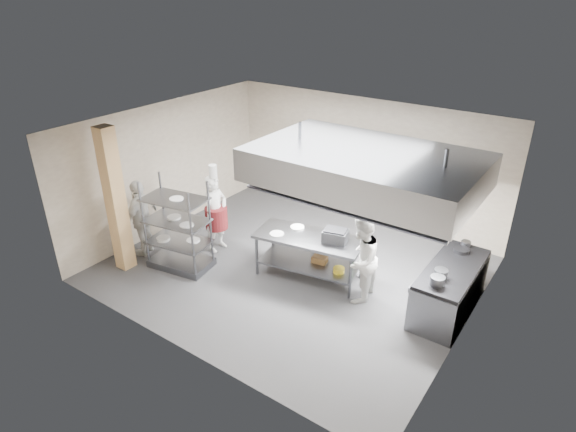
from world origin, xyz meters
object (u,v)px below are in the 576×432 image
Objects in this scene: cooking_range at (449,290)px; chef_head at (216,214)px; stockpot at (441,274)px; chef_line at (361,259)px; island at (309,257)px; griddle at (335,236)px; chef_plating at (142,218)px; pass_rack at (177,225)px.

cooking_range is 4.98m from chef_head.
chef_line is at bearing -173.42° from stockpot.
island is at bearing -168.72° from cooking_range.
cooking_range is at bearing -81.50° from chef_head.
island is at bearing -178.37° from stockpot.
griddle is at bearing 178.16° from stockpot.
stockpot reaches higher than cooking_range.
griddle is (0.50, 0.14, 0.57)m from island.
cooking_range is at bearing 90.88° from chef_plating.
chef_line is 7.40× the size of stockpot.
pass_rack is 5.36m from cooking_range.
island reaches higher than cooking_range.
cooking_range is 8.76× the size of stockpot.
island is 3.67m from chef_plating.
cooking_range is 6.35m from chef_plating.
griddle is (-0.67, 0.23, 0.18)m from chef_line.
griddle is (2.76, 0.36, 0.16)m from chef_head.
chef_head is 3.43m from chef_line.
island is 2.70m from cooking_range.
island is 1.23× the size of chef_head.
chef_plating is (-1.03, -0.06, -0.10)m from pass_rack.
pass_rack is 1.10× the size of chef_head.
chef_line is 3.73× the size of griddle.
cooking_range is (5.05, 1.72, -0.53)m from pass_rack.
island is at bearing 94.59° from chef_plating.
chef_head is 1.01× the size of chef_plating.
island is at bearing -84.62° from chef_head.
pass_rack is 0.95× the size of cooking_range.
chef_line reaches higher than stockpot.
island is 2.62m from stockpot.
pass_rack is at bearing -80.45° from chef_line.
island is at bearing -177.77° from griddle.
cooking_range is (2.65, 0.53, -0.04)m from island.
chef_plating reaches higher than griddle.
island is 4.69× the size of griddle.
pass_rack reaches higher than chef_plating.
griddle is at bearing -116.46° from chef_line.
chef_plating is 6.15m from stockpot.
pass_rack reaches higher than chef_head.
chef_head is at bearing 115.90° from chef_plating.
chef_plating reaches higher than stockpot.
pass_rack is at bearing -163.83° from island.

